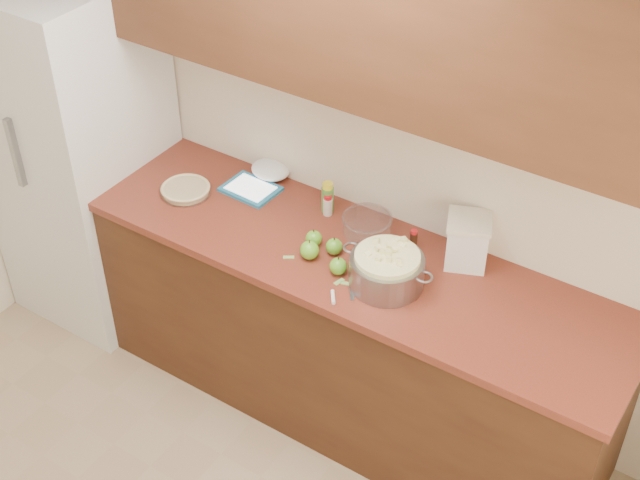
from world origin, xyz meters
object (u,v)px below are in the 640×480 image
Objects in this scene: pie at (186,190)px; flour_canister at (467,241)px; tablet at (251,189)px; colander at (387,270)px.

flour_canister is at bearing 11.31° from pie.
colander is at bearing -12.33° from tablet.
tablet is at bearing 165.25° from colander.
tablet is at bearing -175.76° from flour_canister.
flour_canister is (0.20, 0.30, 0.04)m from colander.
tablet is (0.23, 0.18, -0.01)m from pie.
colander is (1.08, -0.04, 0.05)m from pie.
flour_canister is at bearing 6.66° from tablet.
tablet is at bearing 37.24° from pie.
pie is at bearing -168.69° from flour_canister.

